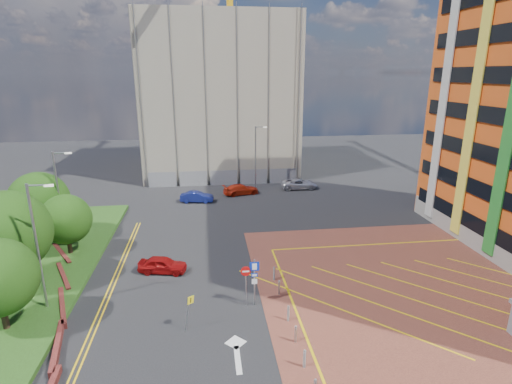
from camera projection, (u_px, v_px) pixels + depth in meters
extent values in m
plane|color=black|center=(248.00, 314.00, 24.74)|extent=(140.00, 140.00, 0.00)
cube|color=brown|center=(458.00, 298.00, 26.44)|extent=(26.00, 26.00, 0.02)
cube|color=maroon|center=(57.00, 347.00, 21.49)|extent=(1.25, 4.56, 0.40)
cube|color=maroon|center=(63.00, 307.00, 25.17)|extent=(1.86, 4.43, 0.40)
cube|color=maroon|center=(64.00, 277.00, 28.83)|extent=(2.29, 4.27, 0.40)
cube|color=maroon|center=(62.00, 254.00, 32.46)|extent=(2.69, 4.06, 0.40)
cylinder|color=#3D2B1C|center=(4.00, 312.00, 22.66)|extent=(0.36, 0.36, 2.00)
cylinder|color=#3D2B1C|center=(15.00, 270.00, 27.18)|extent=(0.36, 0.36, 2.40)
sphere|color=#17390D|center=(7.00, 232.00, 26.39)|extent=(5.60, 5.60, 5.60)
cylinder|color=#3D2B1C|center=(69.00, 242.00, 32.26)|extent=(0.36, 0.36, 1.80)
sphere|color=#17390D|center=(66.00, 219.00, 31.68)|extent=(4.00, 4.00, 4.00)
cylinder|color=#3D2B1C|center=(44.00, 228.00, 34.68)|extent=(0.36, 0.36, 2.20)
sphere|color=#17390D|center=(39.00, 201.00, 33.97)|extent=(5.00, 5.00, 5.00)
cylinder|color=#9EA0A8|center=(37.00, 248.00, 23.89)|extent=(0.16, 0.16, 8.00)
cylinder|color=#9EA0A8|center=(38.00, 185.00, 22.85)|extent=(1.20, 0.10, 0.10)
cube|color=silver|center=(49.00, 185.00, 22.93)|extent=(0.50, 0.15, 0.12)
cylinder|color=#9EA0A8|center=(59.00, 199.00, 33.14)|extent=(0.16, 0.16, 8.00)
cylinder|color=#9EA0A8|center=(60.00, 153.00, 32.10)|extent=(1.20, 0.10, 0.10)
cube|color=silver|center=(68.00, 153.00, 32.19)|extent=(0.50, 0.15, 0.12)
cylinder|color=#9EA0A8|center=(256.00, 158.00, 50.69)|extent=(0.16, 0.16, 8.00)
cylinder|color=#9EA0A8|center=(260.00, 127.00, 49.65)|extent=(1.20, 0.10, 0.10)
cube|color=silver|center=(265.00, 127.00, 49.73)|extent=(0.50, 0.15, 0.12)
cylinder|color=#9EA0A8|center=(254.00, 283.00, 25.29)|extent=(0.10, 0.10, 3.20)
cube|color=#0A26B2|center=(254.00, 266.00, 24.93)|extent=(0.60, 0.04, 0.60)
cube|color=white|center=(255.00, 267.00, 24.91)|extent=(0.30, 0.02, 0.42)
cube|color=#0A26B2|center=(254.00, 275.00, 25.11)|extent=(0.40, 0.04, 0.25)
cube|color=white|center=(255.00, 275.00, 25.08)|extent=(0.28, 0.02, 0.14)
cube|color=white|center=(254.00, 281.00, 25.24)|extent=(0.35, 0.04, 0.35)
cylinder|color=#9EA0A8|center=(246.00, 287.00, 25.30)|extent=(0.08, 0.08, 2.70)
cylinder|color=red|center=(246.00, 271.00, 24.95)|extent=(0.64, 0.04, 0.64)
cube|color=white|center=(246.00, 271.00, 24.93)|extent=(0.44, 0.02, 0.10)
cylinder|color=#9EA0A8|center=(188.00, 314.00, 22.88)|extent=(0.43, 0.08, 2.19)
cube|color=yellow|center=(191.00, 300.00, 22.62)|extent=(0.39, 0.39, 0.52)
cylinder|color=black|center=(304.00, 360.00, 20.14)|extent=(0.14, 0.14, 0.90)
cylinder|color=#9EA0A8|center=(296.00, 335.00, 22.04)|extent=(0.14, 0.14, 0.90)
cylinder|color=black|center=(288.00, 314.00, 23.94)|extent=(0.14, 0.14, 0.90)
cylinder|color=#9EA0A8|center=(279.00, 288.00, 26.79)|extent=(0.14, 0.14, 0.90)
cylinder|color=black|center=(274.00, 274.00, 28.69)|extent=(0.14, 0.14, 0.90)
cube|color=#A39B85|center=(219.00, 96.00, 59.59)|extent=(21.20, 19.20, 22.00)
cube|color=#F2AF15|center=(231.00, 54.00, 60.01)|extent=(0.90, 0.90, 34.00)
cube|color=gray|center=(231.00, 177.00, 53.08)|extent=(21.60, 0.06, 2.00)
imported|color=#9A0D0D|center=(163.00, 265.00, 29.80)|extent=(3.79, 2.13, 1.22)
imported|color=navy|center=(197.00, 197.00, 46.04)|extent=(3.92, 1.81, 1.24)
imported|color=red|center=(241.00, 189.00, 48.95)|extent=(4.67, 2.79, 1.27)
imported|color=silver|center=(299.00, 184.00, 51.33)|extent=(4.68, 2.24, 1.29)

